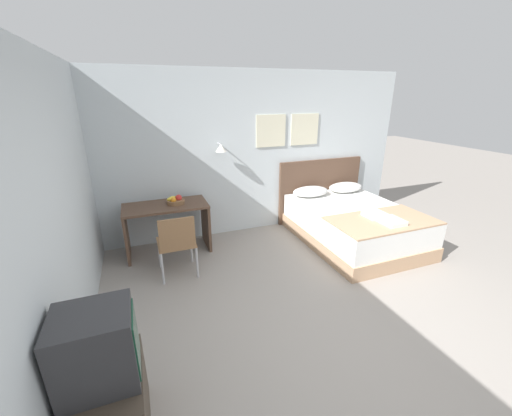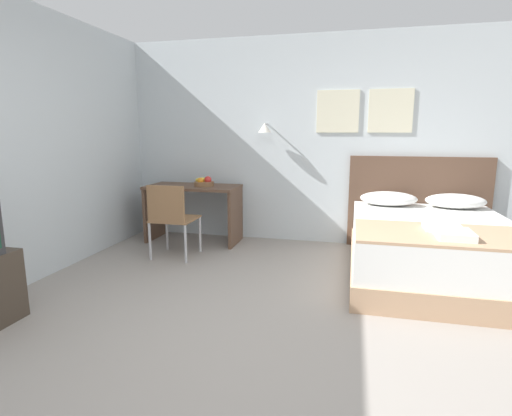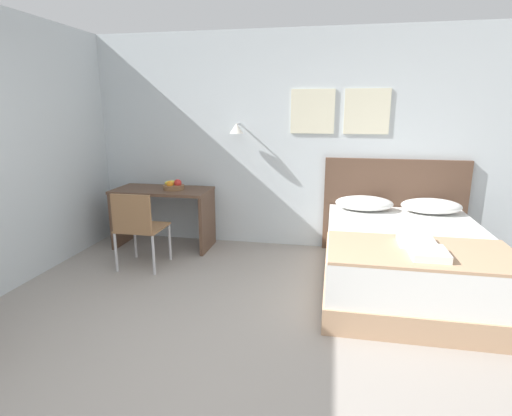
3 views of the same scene
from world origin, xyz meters
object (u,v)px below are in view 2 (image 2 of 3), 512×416
object	(u,v)px
pillow_left	(388,199)
pillow_right	(455,201)
bed	(431,250)
fruit_bowl	(204,182)
desk_chair	(171,215)
throw_blanket	(447,235)
headboard	(417,203)
folded_towel_near_foot	(441,226)
folded_towel_mid_bed	(454,234)
desk	(193,203)

from	to	relation	value
pillow_left	pillow_right	distance (m)	0.73
bed	fruit_bowl	size ratio (longest dim) A/B	7.82
pillow_right	desk_chair	distance (m)	3.27
pillow_right	desk_chair	bearing A→B (deg)	-165.27
throw_blanket	pillow_left	bearing A→B (deg)	104.89
headboard	pillow_right	world-z (taller)	headboard
folded_towel_near_foot	bed	bearing A→B (deg)	87.55
pillow_left	fruit_bowl	size ratio (longest dim) A/B	2.48
headboard	throw_blanket	size ratio (longest dim) A/B	1.11
bed	pillow_left	bearing A→B (deg)	115.14
bed	fruit_bowl	bearing A→B (deg)	164.70
folded_towel_mid_bed	fruit_bowl	xyz separation A→B (m)	(-2.70, 1.47, 0.16)
bed	pillow_right	distance (m)	0.94
headboard	pillow_right	distance (m)	0.47
bed	pillow_right	world-z (taller)	pillow_right
bed	throw_blanket	xyz separation A→B (m)	(0.00, -0.60, 0.31)
pillow_right	fruit_bowl	size ratio (longest dim) A/B	2.48
folded_towel_near_foot	desk	xyz separation A→B (m)	(-2.81, 1.18, -0.11)
desk	fruit_bowl	world-z (taller)	fruit_bowl
folded_towel_mid_bed	fruit_bowl	size ratio (longest dim) A/B	1.18
desk	fruit_bowl	bearing A→B (deg)	3.51
bed	fruit_bowl	xyz separation A→B (m)	(-2.68, 0.73, 0.51)
bed	throw_blanket	distance (m)	0.67
folded_towel_near_foot	folded_towel_mid_bed	world-z (taller)	same
folded_towel_near_foot	desk	size ratio (longest dim) A/B	0.24
headboard	folded_towel_near_foot	distance (m)	1.51
fruit_bowl	bed	bearing A→B (deg)	-15.30
desk	desk_chair	size ratio (longest dim) A/B	1.38
pillow_right	folded_towel_mid_bed	world-z (taller)	pillow_right
throw_blanket	desk_chair	distance (m)	2.84
pillow_left	desk	world-z (taller)	desk
headboard	throw_blanket	world-z (taller)	headboard
headboard	folded_towel_near_foot	xyz separation A→B (m)	(-0.02, -1.51, 0.06)
desk_chair	headboard	bearing A→B (deg)	21.65
bed	folded_towel_near_foot	size ratio (longest dim) A/B	7.24
bed	headboard	world-z (taller)	headboard
folded_towel_mid_bed	desk_chair	world-z (taller)	desk_chair
pillow_right	fruit_bowl	xyz separation A→B (m)	(-3.05, -0.05, 0.13)
folded_towel_mid_bed	fruit_bowl	world-z (taller)	fruit_bowl
desk	headboard	bearing A→B (deg)	6.75
folded_towel_near_foot	desk_chair	size ratio (longest dim) A/B	0.33
bed	desk_chair	distance (m)	2.80
pillow_right	folded_towel_mid_bed	xyz separation A→B (m)	(-0.34, -1.52, -0.03)
pillow_left	fruit_bowl	bearing A→B (deg)	-178.81
pillow_left	bed	bearing A→B (deg)	-64.86
headboard	pillow_right	bearing A→B (deg)	-37.14
pillow_left	folded_towel_mid_bed	bearing A→B (deg)	-75.68
folded_towel_near_foot	throw_blanket	bearing A→B (deg)	-82.32
pillow_left	folded_towel_mid_bed	size ratio (longest dim) A/B	2.11
folded_towel_mid_bed	desk	world-z (taller)	desk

